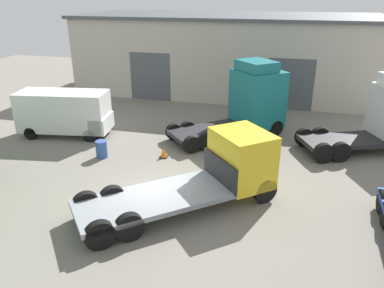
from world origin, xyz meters
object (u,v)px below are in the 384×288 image
(traffic_cone, at_px, (164,153))
(delivery_van_white, at_px, (66,112))
(tractor_unit_teal, at_px, (251,100))
(flatbed_truck_yellow, at_px, (217,170))
(oil_drum, at_px, (102,149))

(traffic_cone, bearing_deg, delivery_van_white, 165.75)
(delivery_van_white, relative_size, tractor_unit_teal, 0.82)
(flatbed_truck_yellow, xyz_separation_m, traffic_cone, (-3.39, 3.37, -1.05))
(oil_drum, distance_m, traffic_cone, 3.15)
(flatbed_truck_yellow, relative_size, tractor_unit_teal, 1.13)
(oil_drum, xyz_separation_m, traffic_cone, (3.05, 0.77, -0.19))
(delivery_van_white, distance_m, oil_drum, 4.25)
(delivery_van_white, xyz_separation_m, traffic_cone, (6.41, -1.63, -1.15))
(flatbed_truck_yellow, relative_size, oil_drum, 8.40)
(flatbed_truck_yellow, xyz_separation_m, tractor_unit_teal, (0.39, 8.12, 0.68))
(delivery_van_white, relative_size, oil_drum, 6.13)
(delivery_van_white, xyz_separation_m, oil_drum, (3.37, -2.40, -0.96))
(tractor_unit_teal, xyz_separation_m, traffic_cone, (-3.78, -4.75, -1.73))
(delivery_van_white, bearing_deg, traffic_cone, -23.27)
(flatbed_truck_yellow, height_order, oil_drum, flatbed_truck_yellow)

